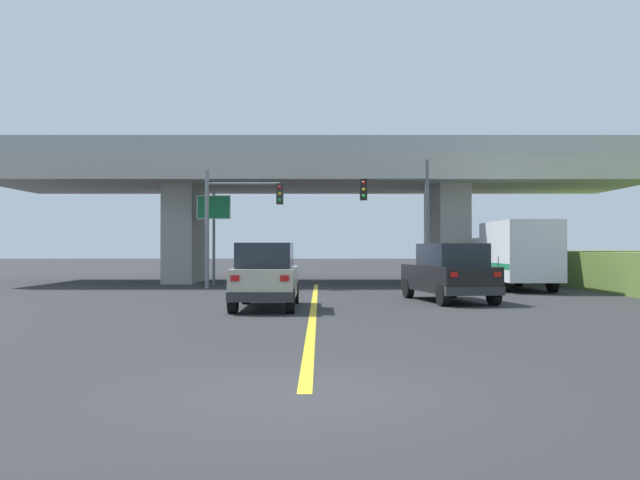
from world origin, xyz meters
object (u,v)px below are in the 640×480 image
(traffic_signal_farside, at_px, (232,212))
(highway_sign, at_px, (212,216))
(box_truck, at_px, (513,254))
(traffic_signal_nearside, at_px, (403,209))
(suv_crossing, at_px, (447,272))
(suv_lead, at_px, (264,276))

(traffic_signal_farside, xyz_separation_m, highway_sign, (-1.36, 2.82, -0.06))
(box_truck, bearing_deg, traffic_signal_farside, 176.80)
(box_truck, xyz_separation_m, traffic_signal_nearside, (-4.96, -0.02, 2.03))
(suv_crossing, distance_m, box_truck, 8.25)
(box_truck, relative_size, traffic_signal_farside, 1.33)
(suv_lead, xyz_separation_m, highway_sign, (-3.68, 13.21, 2.45))
(suv_crossing, distance_m, highway_sign, 14.63)
(suv_crossing, distance_m, traffic_signal_farside, 11.75)
(traffic_signal_nearside, xyz_separation_m, highway_sign, (-9.17, 3.55, -0.17))
(box_truck, relative_size, traffic_signal_nearside, 1.24)
(traffic_signal_nearside, height_order, highway_sign, traffic_signal_nearside)
(box_truck, bearing_deg, highway_sign, 165.98)
(suv_lead, bearing_deg, traffic_signal_nearside, 60.38)
(box_truck, distance_m, traffic_signal_nearside, 5.36)
(suv_crossing, height_order, traffic_signal_nearside, traffic_signal_nearside)
(suv_lead, relative_size, traffic_signal_farside, 0.83)
(box_truck, height_order, highway_sign, highway_sign)
(traffic_signal_nearside, relative_size, highway_sign, 1.25)
(suv_lead, xyz_separation_m, box_truck, (10.45, 9.68, 0.59))
(suv_lead, bearing_deg, suv_crossing, 23.39)
(box_truck, height_order, traffic_signal_farside, traffic_signal_farside)
(traffic_signal_nearside, height_order, traffic_signal_farside, traffic_signal_nearside)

